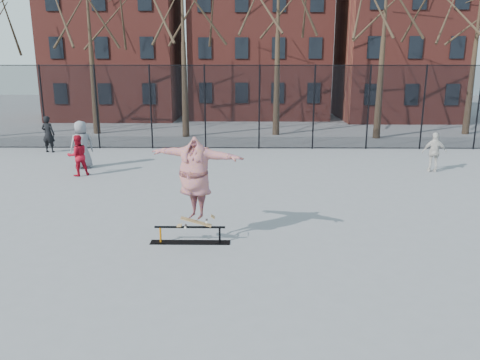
{
  "coord_description": "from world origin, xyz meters",
  "views": [
    {
      "loc": [
        0.58,
        -9.48,
        4.16
      ],
      "look_at": [
        0.43,
        1.5,
        1.36
      ],
      "focal_mm": 35.0,
      "sensor_mm": 36.0,
      "label": 1
    }
  ],
  "objects_px": {
    "skater": "(195,183)",
    "bystander_white": "(434,152)",
    "bystander_black": "(48,134)",
    "bystander_red": "(78,156)",
    "skateboard": "(196,224)",
    "bystander_grey": "(82,145)",
    "skate_rail": "(190,236)"
  },
  "relations": [
    {
      "from": "skater",
      "to": "skateboard",
      "type": "bearing_deg",
      "value": -68.71
    },
    {
      "from": "bystander_grey",
      "to": "bystander_red",
      "type": "distance_m",
      "value": 1.31
    },
    {
      "from": "skater",
      "to": "bystander_white",
      "type": "xyz_separation_m",
      "value": [
        8.39,
        7.42,
        -0.7
      ]
    },
    {
      "from": "bystander_white",
      "to": "skater",
      "type": "bearing_deg",
      "value": 50.82
    },
    {
      "from": "skateboard",
      "to": "bystander_black",
      "type": "bearing_deg",
      "value": 125.78
    },
    {
      "from": "bystander_grey",
      "to": "bystander_white",
      "type": "height_order",
      "value": "bystander_grey"
    },
    {
      "from": "bystander_black",
      "to": "bystander_red",
      "type": "xyz_separation_m",
      "value": [
        2.99,
        -4.6,
        -0.09
      ]
    },
    {
      "from": "skater",
      "to": "bystander_black",
      "type": "relative_size",
      "value": 1.37
    },
    {
      "from": "skate_rail",
      "to": "skateboard",
      "type": "xyz_separation_m",
      "value": [
        0.15,
        -0.0,
        0.3
      ]
    },
    {
      "from": "bystander_black",
      "to": "bystander_red",
      "type": "bearing_deg",
      "value": 132.3
    },
    {
      "from": "skateboard",
      "to": "bystander_black",
      "type": "xyz_separation_m",
      "value": [
        -8.06,
        11.18,
        0.39
      ]
    },
    {
      "from": "skateboard",
      "to": "bystander_white",
      "type": "xyz_separation_m",
      "value": [
        8.39,
        7.42,
        0.3
      ]
    },
    {
      "from": "skate_rail",
      "to": "skater",
      "type": "height_order",
      "value": "skater"
    },
    {
      "from": "bystander_black",
      "to": "bystander_white",
      "type": "relative_size",
      "value": 1.12
    },
    {
      "from": "bystander_grey",
      "to": "skateboard",
      "type": "bearing_deg",
      "value": 88.62
    },
    {
      "from": "skate_rail",
      "to": "bystander_white",
      "type": "bearing_deg",
      "value": 40.98
    },
    {
      "from": "skateboard",
      "to": "bystander_red",
      "type": "height_order",
      "value": "bystander_red"
    },
    {
      "from": "skate_rail",
      "to": "bystander_white",
      "type": "height_order",
      "value": "bystander_white"
    },
    {
      "from": "skater",
      "to": "bystander_grey",
      "type": "bearing_deg",
      "value": 145.51
    },
    {
      "from": "skater",
      "to": "bystander_grey",
      "type": "distance_m",
      "value": 9.51
    },
    {
      "from": "skate_rail",
      "to": "bystander_grey",
      "type": "bearing_deg",
      "value": 123.46
    },
    {
      "from": "skate_rail",
      "to": "bystander_grey",
      "type": "xyz_separation_m",
      "value": [
        -5.19,
        7.85,
        0.78
      ]
    },
    {
      "from": "skater",
      "to": "bystander_red",
      "type": "distance_m",
      "value": 8.33
    },
    {
      "from": "skateboard",
      "to": "bystander_white",
      "type": "bearing_deg",
      "value": 41.48
    },
    {
      "from": "skate_rail",
      "to": "bystander_white",
      "type": "relative_size",
      "value": 1.24
    },
    {
      "from": "skater",
      "to": "bystander_white",
      "type": "distance_m",
      "value": 11.22
    },
    {
      "from": "skater",
      "to": "bystander_black",
      "type": "xyz_separation_m",
      "value": [
        -8.06,
        11.18,
        -0.61
      ]
    },
    {
      "from": "bystander_grey",
      "to": "bystander_red",
      "type": "bearing_deg",
      "value": 66.56
    },
    {
      "from": "bystander_red",
      "to": "bystander_grey",
      "type": "bearing_deg",
      "value": -111.31
    },
    {
      "from": "bystander_grey",
      "to": "bystander_red",
      "type": "relative_size",
      "value": 1.24
    },
    {
      "from": "skate_rail",
      "to": "bystander_red",
      "type": "xyz_separation_m",
      "value": [
        -4.92,
        6.58,
        0.6
      ]
    },
    {
      "from": "bystander_red",
      "to": "bystander_white",
      "type": "relative_size",
      "value": 1.01
    }
  ]
}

